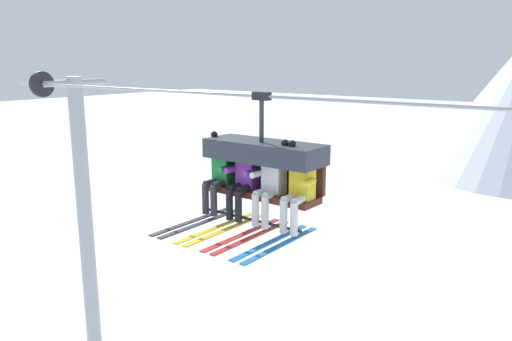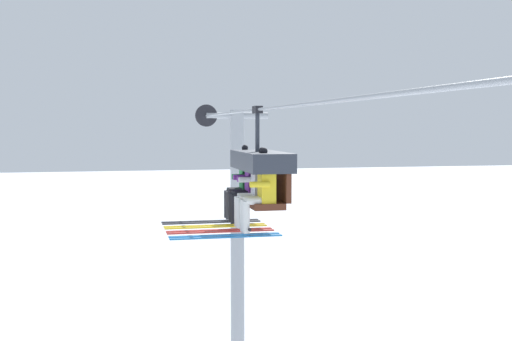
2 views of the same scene
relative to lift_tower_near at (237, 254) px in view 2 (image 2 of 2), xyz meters
name	(u,v)px [view 2 (image 2 of 2)]	position (x,y,z in m)	size (l,w,h in m)	color
lift_tower_near	(237,254)	(0.00, 0.00, 0.00)	(0.36, 1.88, 8.07)	#9EA3A8
lift_cable	(298,105)	(8.40, -0.78, 3.59)	(18.81, 0.05, 0.05)	#9EA3A8
chairlift_chair	(262,170)	(6.01, -0.71, 2.61)	(1.92, 0.74, 1.89)	#512819
skier_green	(240,182)	(5.26, -0.92, 2.34)	(0.48, 1.70, 1.34)	#23843D
skier_purple	(246,186)	(5.76, -0.93, 2.32)	(0.46, 1.70, 1.23)	purple
skier_white	(252,188)	(6.27, -0.92, 2.34)	(0.48, 1.70, 1.34)	silver
skier_yellow	(259,191)	(6.76, -0.92, 2.34)	(0.48, 1.70, 1.34)	yellow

